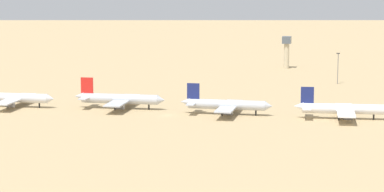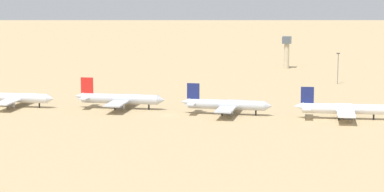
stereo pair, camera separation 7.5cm
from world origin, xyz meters
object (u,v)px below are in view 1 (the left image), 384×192
parked_jet_navy_4 (226,105)px  control_tower (287,49)px  parked_jet_navy_5 (342,109)px  parked_jet_red_3 (119,99)px  parked_jet_teal_2 (12,98)px  light_pole_mid (338,66)px

parked_jet_navy_4 → control_tower: bearing=86.9°
parked_jet_navy_5 → control_tower: (-42.06, 168.04, 7.61)m
parked_jet_red_3 → control_tower: size_ratio=2.05×
parked_jet_teal_2 → parked_jet_navy_5: 139.96m
parked_jet_red_3 → parked_jet_navy_5: 93.51m
parked_jet_teal_2 → parked_jet_navy_4: parked_jet_navy_4 is taller
parked_jet_navy_4 → parked_jet_teal_2: bearing=-179.9°
parked_jet_navy_5 → control_tower: size_ratio=1.97×
parked_jet_teal_2 → light_pole_mid: 170.59m
parked_jet_teal_2 → light_pole_mid: light_pole_mid is taller
parked_jet_teal_2 → parked_jet_red_3: 46.88m
control_tower → parked_jet_navy_5: bearing=-75.9°
control_tower → light_pole_mid: size_ratio=1.20×
light_pole_mid → parked_jet_navy_5: bearing=-85.8°
parked_jet_red_3 → light_pole_mid: bearing=47.0°
parked_jet_navy_5 → light_pole_mid: bearing=88.9°
parked_jet_navy_4 → parked_jet_red_3: bearing=174.2°
light_pole_mid → parked_jet_red_3: bearing=-130.2°
control_tower → light_pole_mid: (34.41, -63.68, -2.39)m
parked_jet_navy_4 → parked_jet_navy_5: parked_jet_navy_5 is taller
parked_jet_teal_2 → parked_jet_red_3: size_ratio=0.96×
parked_jet_navy_5 → light_pole_mid: size_ratio=2.35×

